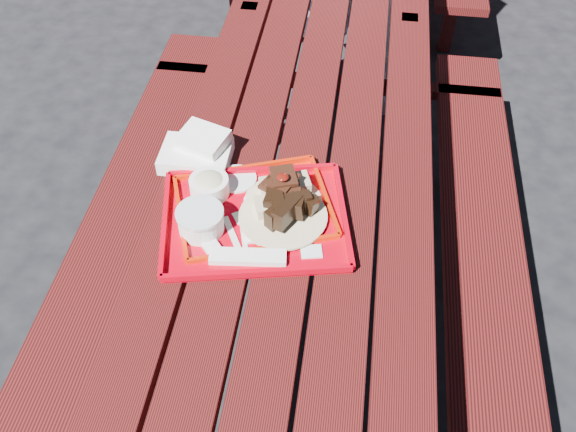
% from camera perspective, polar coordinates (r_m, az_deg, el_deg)
% --- Properties ---
extents(ground, '(60.00, 60.00, 0.00)m').
position_cam_1_polar(ground, '(2.33, 0.51, -11.01)').
color(ground, black).
rests_on(ground, ground).
extents(picnic_table_near, '(1.41, 2.40, 0.75)m').
position_cam_1_polar(picnic_table_near, '(1.88, 0.63, -2.02)').
color(picnic_table_near, '#4B100E').
rests_on(picnic_table_near, ground).
extents(near_tray, '(0.47, 0.42, 0.12)m').
position_cam_1_polar(near_tray, '(1.69, -3.20, 1.61)').
color(near_tray, red).
rests_on(near_tray, picnic_table_near).
extents(far_tray, '(0.53, 0.45, 0.08)m').
position_cam_1_polar(far_tray, '(1.64, -3.24, -0.35)').
color(far_tray, '#B50010').
rests_on(far_tray, picnic_table_near).
extents(white_cloth, '(0.19, 0.17, 0.08)m').
position_cam_1_polar(white_cloth, '(1.83, -8.00, 5.74)').
color(white_cloth, white).
rests_on(white_cloth, picnic_table_near).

